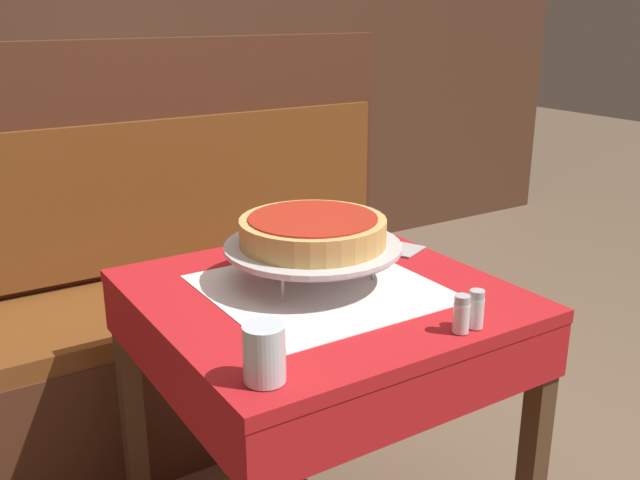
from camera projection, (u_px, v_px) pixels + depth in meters
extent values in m
cube|color=red|center=(321.00, 295.00, 1.61)|extent=(0.77, 0.77, 0.03)
cube|color=white|center=(321.00, 288.00, 1.61)|extent=(0.48, 0.48, 0.00)
cube|color=red|center=(321.00, 326.00, 1.63)|extent=(0.77, 0.77, 0.13)
cube|color=#4C331E|center=(533.00, 459.00, 1.62)|extent=(0.05, 0.05, 0.69)
cube|color=#4C331E|center=(132.00, 408.00, 1.83)|extent=(0.05, 0.05, 0.69)
cube|color=#4C331E|center=(356.00, 342.00, 2.18)|extent=(0.05, 0.05, 0.69)
cube|color=beige|center=(148.00, 165.00, 2.89)|extent=(0.68, 0.68, 0.03)
cube|color=white|center=(147.00, 162.00, 2.89)|extent=(0.42, 0.42, 0.00)
cube|color=beige|center=(149.00, 184.00, 2.92)|extent=(0.68, 0.68, 0.13)
cube|color=#4C331E|center=(103.00, 287.00, 2.61)|extent=(0.05, 0.05, 0.69)
cube|color=#4C331E|center=(252.00, 257.00, 2.92)|extent=(0.05, 0.05, 0.69)
cube|color=#4C331E|center=(62.00, 242.00, 3.10)|extent=(0.05, 0.05, 0.69)
cube|color=#4C331E|center=(193.00, 220.00, 3.41)|extent=(0.05, 0.05, 0.69)
cube|color=#4C2819|center=(184.00, 366.00, 2.32)|extent=(1.78, 0.53, 0.42)
cube|color=brown|center=(180.00, 298.00, 2.24)|extent=(1.74, 0.52, 0.06)
cube|color=#4C2819|center=(144.00, 158.00, 2.30)|extent=(1.78, 0.06, 0.75)
cube|color=brown|center=(152.00, 195.00, 2.30)|extent=(1.71, 0.02, 0.48)
cube|color=#4C2D1E|center=(68.00, 36.00, 3.08)|extent=(6.00, 0.04, 2.40)
cylinder|color=#ADADB2|center=(283.00, 249.00, 1.74)|extent=(0.01, 0.01, 0.07)
cylinder|color=#ADADB2|center=(283.00, 286.00, 1.52)|extent=(0.01, 0.01, 0.07)
cylinder|color=#ADADB2|center=(373.00, 265.00, 1.64)|extent=(0.01, 0.01, 0.07)
cylinder|color=#ADADB2|center=(313.00, 252.00, 1.62)|extent=(0.28, 0.28, 0.01)
cylinder|color=silver|center=(313.00, 249.00, 1.62)|extent=(0.39, 0.39, 0.01)
cylinder|color=silver|center=(313.00, 246.00, 1.62)|extent=(0.41, 0.41, 0.01)
cylinder|color=tan|center=(313.00, 231.00, 1.61)|extent=(0.33, 0.33, 0.06)
cylinder|color=#B22819|center=(313.00, 218.00, 1.60)|extent=(0.29, 0.29, 0.01)
cube|color=#BCBCC1|center=(403.00, 249.00, 1.85)|extent=(0.12, 0.12, 0.00)
cube|color=black|center=(379.00, 262.00, 1.74)|extent=(0.16, 0.08, 0.01)
cylinder|color=silver|center=(264.00, 353.00, 1.19)|extent=(0.07, 0.07, 0.10)
cylinder|color=silver|center=(461.00, 318.00, 1.38)|extent=(0.03, 0.03, 0.06)
cylinder|color=#B7B7BC|center=(462.00, 300.00, 1.37)|extent=(0.03, 0.03, 0.02)
cylinder|color=silver|center=(476.00, 313.00, 1.40)|extent=(0.03, 0.03, 0.06)
cylinder|color=#B7B7BC|center=(477.00, 295.00, 1.39)|extent=(0.03, 0.03, 0.02)
cube|color=black|center=(164.00, 153.00, 2.98)|extent=(0.14, 0.14, 0.03)
cylinder|color=black|center=(162.00, 133.00, 2.96)|extent=(0.01, 0.01, 0.13)
cylinder|color=red|center=(158.00, 135.00, 3.00)|extent=(0.04, 0.04, 0.10)
cylinder|color=gold|center=(167.00, 139.00, 2.92)|extent=(0.04, 0.04, 0.10)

